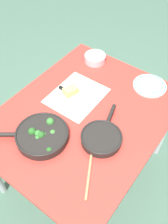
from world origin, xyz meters
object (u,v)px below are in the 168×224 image
at_px(skillet_broccoli, 42,135).
at_px(dinner_plate_stack, 150,85).
at_px(skillet_eggs, 102,138).
at_px(wooden_spoon, 91,158).
at_px(cheese_block, 71,91).
at_px(prep_bowl_steel, 95,58).
at_px(grater_knife, 71,94).

bearing_deg(skillet_broccoli, dinner_plate_stack, -148.50).
distance_m(skillet_eggs, wooden_spoon, 0.13).
xyz_separation_m(wooden_spoon, dinner_plate_stack, (0.69, 0.01, 0.01)).
relative_size(skillet_broccoli, cheese_block, 3.66).
bearing_deg(cheese_block, wooden_spoon, -128.70).
distance_m(skillet_broccoli, skillet_eggs, 0.34).
bearing_deg(wooden_spoon, prep_bowl_steel, 4.21).
distance_m(dinner_plate_stack, prep_bowl_steel, 0.46).
bearing_deg(skillet_broccoli, wooden_spoon, 154.24).
bearing_deg(skillet_broccoli, skillet_eggs, 177.13).
bearing_deg(prep_bowl_steel, dinner_plate_stack, -90.03).
relative_size(skillet_broccoli, prep_bowl_steel, 2.43).
relative_size(skillet_broccoli, grater_knife, 1.34).
relative_size(skillet_broccoli, skillet_eggs, 1.03).
xyz_separation_m(cheese_block, prep_bowl_steel, (0.38, 0.07, 0.00)).
bearing_deg(skillet_eggs, grater_knife, 47.73).
bearing_deg(dinner_plate_stack, skillet_eggs, 178.43).
height_order(skillet_eggs, wooden_spoon, skillet_eggs).
bearing_deg(dinner_plate_stack, cheese_block, 134.23).
relative_size(wooden_spoon, prep_bowl_steel, 2.19).
distance_m(grater_knife, prep_bowl_steel, 0.39).
relative_size(wooden_spoon, dinner_plate_stack, 1.52).
height_order(wooden_spoon, grater_knife, grater_knife).
distance_m(wooden_spoon, prep_bowl_steel, 0.83).
height_order(skillet_broccoli, dinner_plate_stack, skillet_broccoli).
distance_m(skillet_broccoli, prep_bowl_steel, 0.77).
height_order(skillet_eggs, grater_knife, skillet_eggs).
bearing_deg(prep_bowl_steel, wooden_spoon, -146.26).
xyz_separation_m(skillet_eggs, dinner_plate_stack, (0.56, -0.02, -0.01)).
xyz_separation_m(skillet_broccoli, dinner_plate_stack, (0.75, -0.29, -0.02)).
bearing_deg(cheese_block, prep_bowl_steel, 10.44).
bearing_deg(wooden_spoon, grater_knife, 21.84).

